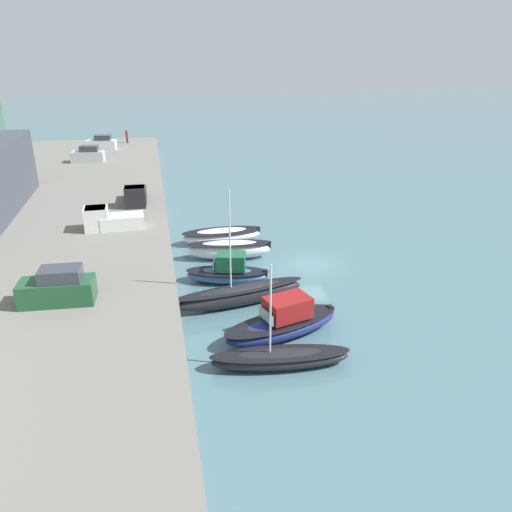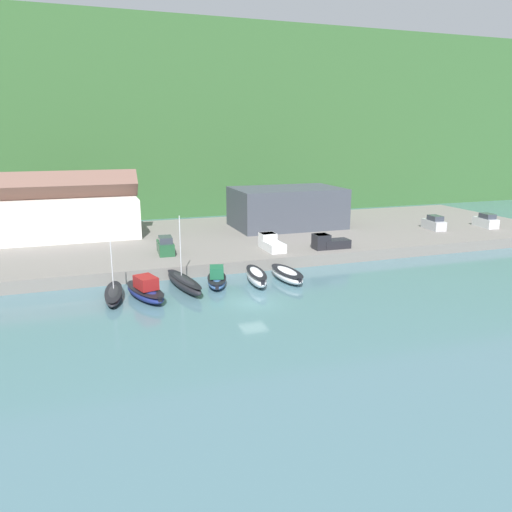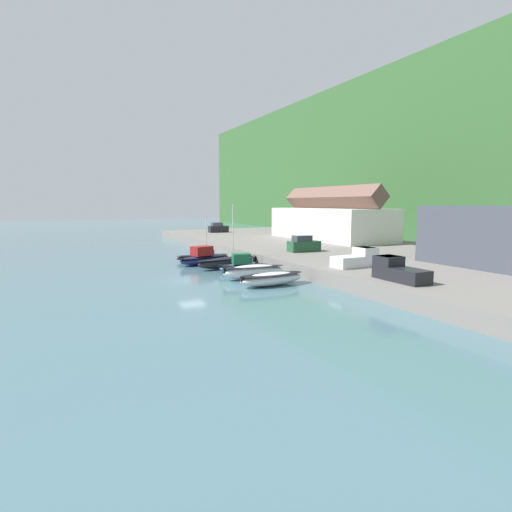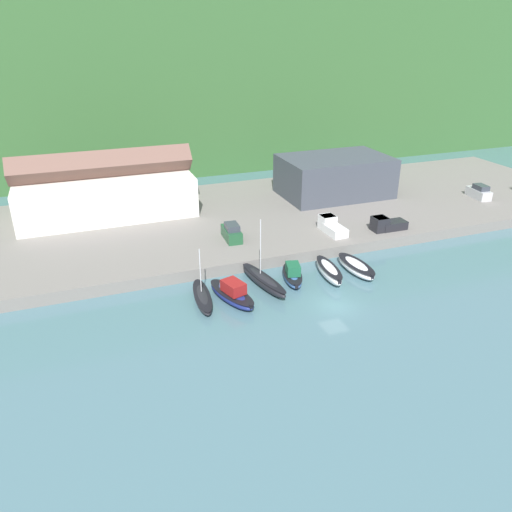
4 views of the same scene
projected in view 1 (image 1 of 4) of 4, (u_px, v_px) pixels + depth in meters
name	position (u px, v px, depth m)	size (l,w,h in m)	color
ground_plane	(310.00, 264.00, 37.91)	(320.00, 320.00, 0.00)	#476B75
moored_boat_0	(280.00, 358.00, 25.41)	(2.39, 7.37, 5.73)	black
moored_boat_1	(283.00, 322.00, 28.11)	(4.26, 7.50, 2.32)	navy
moored_boat_2	(240.00, 295.00, 31.56)	(3.05, 8.70, 7.61)	black
moored_boat_3	(228.00, 272.00, 34.73)	(3.35, 6.07, 2.12)	#33568E
moored_boat_4	(230.00, 249.00, 38.61)	(2.54, 6.72, 1.50)	silver
moored_boat_5	(222.00, 235.00, 41.88)	(2.55, 6.82, 1.24)	silver
parked_car_0	(58.00, 288.00, 28.85)	(2.02, 4.29, 2.16)	#1E4C2D
parked_car_1	(102.00, 143.00, 74.03)	(2.27, 4.38, 2.16)	silver
parked_car_2	(88.00, 155.00, 65.75)	(2.24, 4.37, 2.16)	#B7B7BC
pickup_truck_0	(109.00, 219.00, 40.97)	(2.11, 4.78, 1.90)	silver
pickup_truck_1	(136.00, 195.00, 47.74)	(4.74, 2.03, 1.90)	black
person_on_quay	(127.00, 136.00, 79.54)	(0.40, 0.40, 2.14)	#232838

